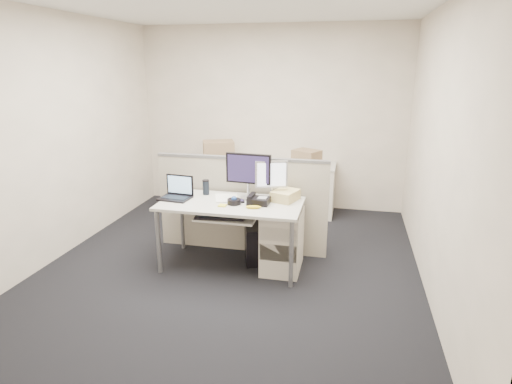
% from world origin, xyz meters
% --- Properties ---
extents(floor, '(4.00, 4.50, 0.01)m').
position_xyz_m(floor, '(0.00, 0.00, -0.01)').
color(floor, black).
rests_on(floor, ground).
extents(ceiling, '(4.00, 4.50, 0.01)m').
position_xyz_m(ceiling, '(0.00, 0.00, 2.70)').
color(ceiling, white).
rests_on(ceiling, ground).
extents(wall_back, '(4.00, 0.02, 2.70)m').
position_xyz_m(wall_back, '(0.00, 2.25, 1.35)').
color(wall_back, beige).
rests_on(wall_back, ground).
extents(wall_front, '(4.00, 0.02, 2.70)m').
position_xyz_m(wall_front, '(0.00, -2.25, 1.35)').
color(wall_front, beige).
rests_on(wall_front, ground).
extents(wall_left, '(0.02, 4.50, 2.70)m').
position_xyz_m(wall_left, '(-2.00, 0.00, 1.35)').
color(wall_left, beige).
rests_on(wall_left, ground).
extents(wall_right, '(0.02, 4.50, 2.70)m').
position_xyz_m(wall_right, '(2.00, 0.00, 1.35)').
color(wall_right, beige).
rests_on(wall_right, ground).
extents(desk, '(1.50, 0.75, 0.73)m').
position_xyz_m(desk, '(0.00, 0.00, 0.66)').
color(desk, beige).
rests_on(desk, floor).
extents(keyboard_tray, '(0.62, 0.32, 0.02)m').
position_xyz_m(keyboard_tray, '(0.00, -0.18, 0.62)').
color(keyboard_tray, beige).
rests_on(keyboard_tray, desk).
extents(drawer_pedestal, '(0.40, 0.55, 0.65)m').
position_xyz_m(drawer_pedestal, '(0.55, 0.05, 0.33)').
color(drawer_pedestal, beige).
rests_on(drawer_pedestal, floor).
extents(cubicle_partition, '(2.00, 0.06, 1.10)m').
position_xyz_m(cubicle_partition, '(0.00, 0.45, 0.55)').
color(cubicle_partition, '#ABA38E').
rests_on(cubicle_partition, floor).
extents(back_counter, '(2.00, 0.60, 0.72)m').
position_xyz_m(back_counter, '(0.00, 1.93, 0.36)').
color(back_counter, beige).
rests_on(back_counter, floor).
extents(monitor_main, '(0.51, 0.23, 0.50)m').
position_xyz_m(monitor_main, '(0.15, 0.18, 0.98)').
color(monitor_main, black).
rests_on(monitor_main, desk).
extents(monitor_small, '(0.38, 0.26, 0.42)m').
position_xyz_m(monitor_small, '(0.40, 0.18, 0.94)').
color(monitor_small, '#B7B7BC').
rests_on(monitor_small, desk).
extents(laptop, '(0.35, 0.28, 0.24)m').
position_xyz_m(laptop, '(-0.62, -0.02, 0.85)').
color(laptop, black).
rests_on(laptop, desk).
extents(trackball, '(0.19, 0.19, 0.05)m').
position_xyz_m(trackball, '(0.05, -0.05, 0.76)').
color(trackball, black).
rests_on(trackball, desk).
extents(desk_phone, '(0.23, 0.19, 0.07)m').
position_xyz_m(desk_phone, '(0.30, 0.01, 0.77)').
color(desk_phone, black).
rests_on(desk_phone, desk).
extents(paper_stack, '(0.33, 0.37, 0.01)m').
position_xyz_m(paper_stack, '(-0.08, 0.12, 0.74)').
color(paper_stack, silver).
rests_on(paper_stack, desk).
extents(sticky_pad, '(0.08, 0.08, 0.01)m').
position_xyz_m(sticky_pad, '(-0.05, -0.14, 0.74)').
color(sticky_pad, yellow).
rests_on(sticky_pad, desk).
extents(travel_mug, '(0.09, 0.09, 0.15)m').
position_xyz_m(travel_mug, '(-0.35, 0.22, 0.81)').
color(travel_mug, black).
rests_on(travel_mug, desk).
extents(banana, '(0.16, 0.07, 0.04)m').
position_xyz_m(banana, '(0.28, -0.15, 0.75)').
color(banana, yellow).
rests_on(banana, desk).
extents(cellphone, '(0.10, 0.13, 0.01)m').
position_xyz_m(cellphone, '(0.10, 0.05, 0.74)').
color(cellphone, black).
rests_on(cellphone, desk).
extents(manila_folders, '(0.31, 0.35, 0.11)m').
position_xyz_m(manila_folders, '(0.55, 0.20, 0.78)').
color(manila_folders, '#DFD080').
rests_on(manila_folders, desk).
extents(keyboard, '(0.52, 0.24, 0.03)m').
position_xyz_m(keyboard, '(-0.05, -0.22, 0.64)').
color(keyboard, black).
rests_on(keyboard, keyboard_tray).
extents(pc_tower_desk, '(0.30, 0.48, 0.42)m').
position_xyz_m(pc_tower_desk, '(0.20, 0.20, 0.21)').
color(pc_tower_desk, black).
rests_on(pc_tower_desk, floor).
extents(pc_tower_spare_dark, '(0.35, 0.52, 0.45)m').
position_xyz_m(pc_tower_spare_dark, '(-1.05, 2.03, 0.22)').
color(pc_tower_spare_dark, black).
rests_on(pc_tower_spare_dark, floor).
extents(pc_tower_spare_silver, '(0.25, 0.50, 0.45)m').
position_xyz_m(pc_tower_spare_silver, '(-1.30, 1.63, 0.23)').
color(pc_tower_spare_silver, '#B7B7BC').
rests_on(pc_tower_spare_silver, floor).
extents(cardboard_box_left, '(0.54, 0.47, 0.33)m').
position_xyz_m(cardboard_box_left, '(-0.70, 1.81, 0.89)').
color(cardboard_box_left, '#907051').
rests_on(cardboard_box_left, back_counter).
extents(cardboard_box_right, '(0.44, 0.41, 0.25)m').
position_xyz_m(cardboard_box_right, '(0.60, 1.81, 0.85)').
color(cardboard_box_right, '#907051').
rests_on(cardboard_box_right, back_counter).
extents(red_binder, '(0.17, 0.31, 0.28)m').
position_xyz_m(red_binder, '(-0.81, 1.83, 0.86)').
color(red_binder, '#A3020F').
rests_on(red_binder, back_counter).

